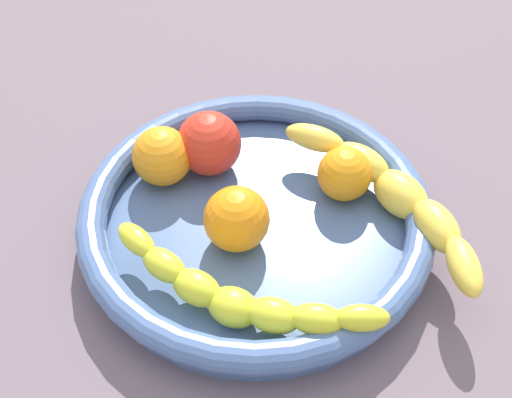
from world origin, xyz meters
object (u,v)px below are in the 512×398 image
Objects in this scene: banana_draped_left at (394,194)px; tomato_red at (209,143)px; banana_draped_right at (237,295)px; orange_front at (345,174)px; orange_mid_left at (162,156)px; fruit_bowl at (256,216)px; orange_mid_right at (237,219)px.

tomato_red is at bearing 59.16° from banana_draped_left.
orange_front is (11.65, -12.53, 0.25)cm from banana_draped_right.
tomato_red is (0.67, -4.76, 0.29)cm from orange_mid_left.
orange_mid_left is (7.42, 7.97, 2.37)cm from fruit_bowl.
fruit_bowl is 11.15cm from orange_mid_left.
fruit_bowl is at bearing -158.31° from tomato_red.
orange_mid_left is (5.47, 17.03, 0.31)cm from orange_front.
orange_front is at bearing -116.59° from tomato_red.
banana_draped_right is 17.11cm from orange_front.
fruit_bowl is 5.56× the size of orange_mid_right.
banana_draped_left is 3.96× the size of orange_mid_right.
tomato_red is at bearing -81.93° from orange_mid_left.
tomato_red reaches higher than orange_mid_left.
tomato_red reaches higher than banana_draped_right.
banana_draped_right is 3.59× the size of orange_mid_left.
fruit_bowl is at bearing -132.93° from orange_mid_left.
tomato_red reaches higher than orange_front.
banana_draped_right is 3.54× the size of orange_mid_right.
orange_front is 0.82× the size of tomato_red.
fruit_bowl is 3.85cm from orange_mid_right.
banana_draped_right reaches higher than fruit_bowl.
orange_front is 0.90× the size of orange_mid_left.
orange_mid_left and orange_mid_right have the same top height.
orange_front is at bearing -77.88° from fruit_bowl.
tomato_red is (6.15, 12.28, 0.60)cm from orange_front.
orange_mid_left is (8.93, 20.83, 0.29)cm from banana_draped_left.
orange_front is 0.88× the size of orange_mid_right.
banana_draped_left is 1.12× the size of banana_draped_right.
orange_mid_right is at bearing 109.67° from orange_front.
tomato_red is at bearing 5.91° from orange_mid_right.
orange_mid_left is at bearing 47.07° from fruit_bowl.
banana_draped_right is at bearing 160.31° from fruit_bowl.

